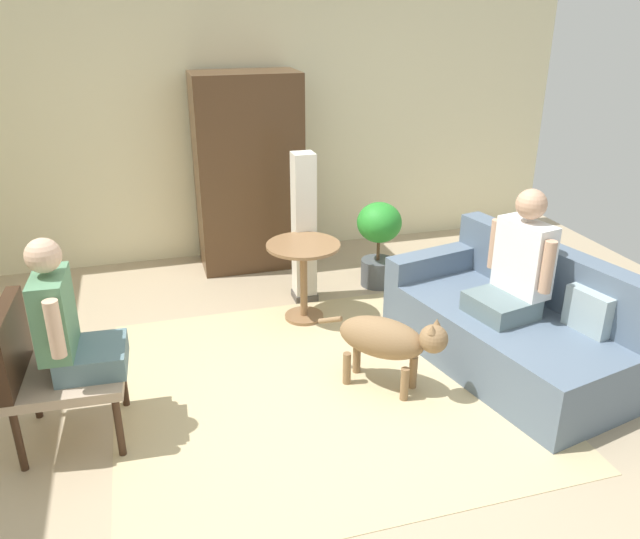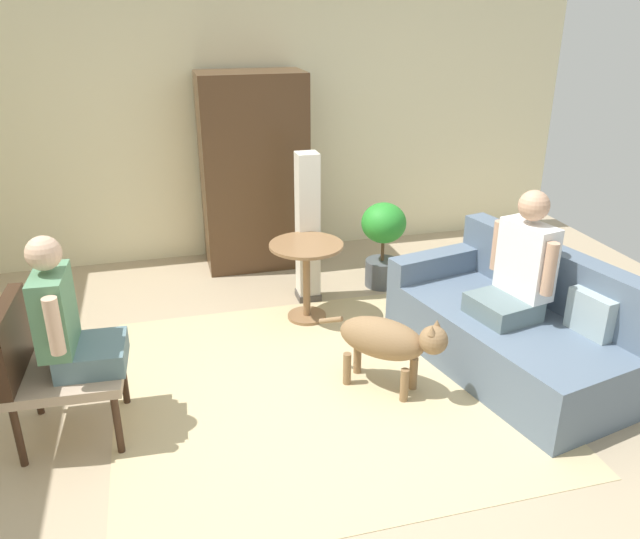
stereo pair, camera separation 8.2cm
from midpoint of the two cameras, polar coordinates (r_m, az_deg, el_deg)
name	(u,v)px [view 1 (the left image)]	position (r m, az deg, el deg)	size (l,w,h in m)	color
ground_plane	(323,394)	(4.32, -0.25, -11.17)	(7.37, 7.37, 0.00)	tan
back_wall	(242,122)	(6.43, -7.41, 13.11)	(6.74, 0.12, 2.68)	beige
area_rug	(322,387)	(4.38, -0.38, -10.58)	(2.72, 2.59, 0.01)	#C6B284
couch	(511,325)	(4.71, 16.40, -4.87)	(1.27, 1.93, 0.85)	slate
armchair	(43,363)	(3.99, -24.26, -7.75)	(0.66, 0.63, 0.89)	#382316
person_on_couch	(518,266)	(4.48, 16.91, 0.32)	(0.52, 0.55, 0.87)	slate
person_on_armchair	(66,322)	(3.85, -22.54, -4.41)	(0.46, 0.55, 0.82)	slate
round_end_table	(304,267)	(5.08, -1.96, 0.20)	(0.59, 0.59, 0.66)	olive
dog	(387,339)	(4.21, 5.54, -6.30)	(0.70, 0.67, 0.58)	olive
potted_plant	(379,237)	(5.72, 4.92, 2.96)	(0.40, 0.40, 0.79)	#4C5156
column_lamp	(304,230)	(5.36, -1.91, 3.62)	(0.20, 0.20, 1.30)	#4C4742
armoire_cabinet	(248,173)	(6.12, -6.87, 8.67)	(0.98, 0.56, 1.85)	#4C331E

